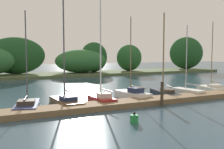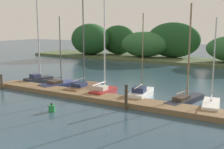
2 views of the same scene
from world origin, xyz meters
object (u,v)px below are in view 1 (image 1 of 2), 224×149
sailboat_4 (132,94)px  sailboat_2 (66,100)px  sailboat_6 (186,91)px  sailboat_3 (102,98)px  sailboat_7 (212,88)px  sailboat_5 (164,91)px  sailboat_1 (27,105)px  mooring_piling_1 (162,94)px  channel_buoy_0 (134,119)px

sailboat_4 → sailboat_2: bearing=84.1°
sailboat_4 → sailboat_6: size_ratio=1.07×
sailboat_6 → sailboat_3: bearing=84.2°
sailboat_4 → sailboat_7: (8.87, 0.25, -0.08)m
sailboat_3 → sailboat_7: sailboat_3 is taller
sailboat_6 → sailboat_7: (3.72, 0.65, -0.03)m
sailboat_5 → sailboat_2: bearing=105.3°
sailboat_5 → sailboat_6: bearing=-97.4°
sailboat_6 → sailboat_1: bearing=81.4°
sailboat_3 → sailboat_7: bearing=-86.6°
sailboat_1 → sailboat_4: (7.79, 0.25, 0.08)m
sailboat_1 → sailboat_4: 7.79m
sailboat_5 → sailboat_7: 5.57m
sailboat_7 → sailboat_3: bearing=107.8°
sailboat_3 → mooring_piling_1: 4.16m
sailboat_2 → sailboat_5: sailboat_2 is taller
sailboat_4 → mooring_piling_1: size_ratio=3.84×
sailboat_4 → sailboat_7: bearing=-96.0°
sailboat_5 → mooring_piling_1: bearing=152.9°
sailboat_3 → mooring_piling_1: sailboat_3 is taller
sailboat_5 → sailboat_1: bearing=105.2°
sailboat_6 → mooring_piling_1: bearing=112.8°
sailboat_1 → sailboat_4: bearing=-74.1°
sailboat_1 → sailboat_5: bearing=-73.3°
sailboat_1 → sailboat_6: 12.95m
sailboat_3 → channel_buoy_0: bearing=172.6°
mooring_piling_1 → sailboat_7: bearing=22.3°
channel_buoy_0 → sailboat_5: bearing=42.9°
mooring_piling_1 → sailboat_3: bearing=142.5°
mooring_piling_1 → channel_buoy_0: (-3.85, -2.78, -0.60)m
sailboat_6 → sailboat_7: size_ratio=0.92×
sailboat_7 → mooring_piling_1: sailboat_7 is taller
sailboat_2 → sailboat_4: bearing=-91.4°
sailboat_2 → channel_buoy_0: 6.13m
sailboat_1 → sailboat_3: bearing=-81.3°
sailboat_2 → sailboat_7: 14.17m
mooring_piling_1 → sailboat_2: bearing=151.7°
sailboat_4 → mooring_piling_1: sailboat_4 is taller
sailboat_2 → sailboat_3: size_ratio=1.06×
sailboat_3 → sailboat_4: sailboat_3 is taller
sailboat_1 → sailboat_7: sailboat_7 is taller
sailboat_2 → sailboat_3: sailboat_2 is taller
sailboat_5 → channel_buoy_0: 9.21m
sailboat_6 → channel_buoy_0: sailboat_6 is taller
channel_buoy_0 → sailboat_4: bearing=60.2°
sailboat_2 → sailboat_7: (14.16, 0.41, -0.08)m
sailboat_7 → mooring_piling_1: 9.16m
sailboat_2 → mooring_piling_1: size_ratio=4.84×
sailboat_1 → sailboat_6: size_ratio=1.05×
sailboat_6 → sailboat_7: sailboat_7 is taller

